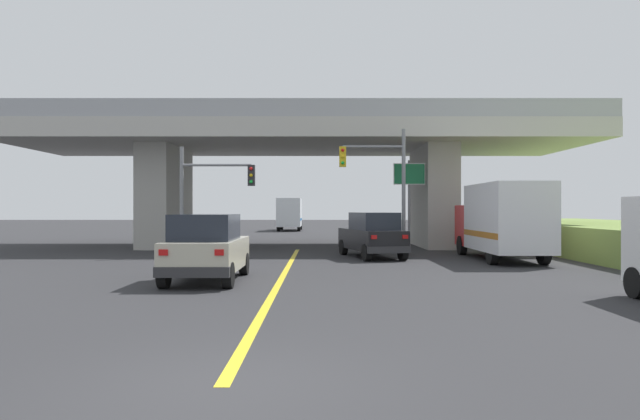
# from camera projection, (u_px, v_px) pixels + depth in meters

# --- Properties ---
(ground) EXTENTS (160.00, 160.00, 0.00)m
(ground) POSITION_uv_depth(u_px,v_px,m) (301.00, 246.00, 32.77)
(ground) COLOR #2B2B2D
(overpass_bridge) EXTENTS (32.09, 10.25, 7.62)m
(overpass_bridge) POSITION_uv_depth(u_px,v_px,m) (301.00, 154.00, 32.76)
(overpass_bridge) COLOR #B7B5AD
(overpass_bridge) RESTS_ON ground
(lane_divider_stripe) EXTENTS (0.20, 23.31, 0.01)m
(lane_divider_stripe) POSITION_uv_depth(u_px,v_px,m) (285.00, 275.00, 18.52)
(lane_divider_stripe) COLOR yellow
(lane_divider_stripe) RESTS_ON ground
(suv_lead) EXTENTS (2.03, 4.35, 2.02)m
(suv_lead) POSITION_uv_depth(u_px,v_px,m) (208.00, 248.00, 16.93)
(suv_lead) COLOR #B7B29E
(suv_lead) RESTS_ON ground
(suv_crossing) EXTENTS (2.87, 4.99, 2.02)m
(suv_crossing) POSITION_uv_depth(u_px,v_px,m) (374.00, 235.00, 25.25)
(suv_crossing) COLOR black
(suv_crossing) RESTS_ON ground
(box_truck) EXTENTS (2.33, 6.97, 3.22)m
(box_truck) POSITION_uv_depth(u_px,v_px,m) (503.00, 221.00, 23.91)
(box_truck) COLOR red
(box_truck) RESTS_ON ground
(traffic_signal_nearside) EXTENTS (3.14, 0.36, 5.97)m
(traffic_signal_nearside) POSITION_uv_depth(u_px,v_px,m) (384.00, 176.00, 26.74)
(traffic_signal_nearside) COLOR slate
(traffic_signal_nearside) RESTS_ON ground
(traffic_signal_farside) EXTENTS (3.46, 0.36, 5.04)m
(traffic_signal_farside) POSITION_uv_depth(u_px,v_px,m) (210.00, 188.00, 25.98)
(traffic_signal_farside) COLOR slate
(traffic_signal_farside) RESTS_ON ground
(highway_sign) EXTENTS (1.69, 0.17, 4.77)m
(highway_sign) POSITION_uv_depth(u_px,v_px,m) (411.00, 183.00, 30.02)
(highway_sign) COLOR slate
(highway_sign) RESTS_ON ground
(semi_truck_distant) EXTENTS (2.33, 6.71, 3.22)m
(semi_truck_distant) POSITION_uv_depth(u_px,v_px,m) (291.00, 214.00, 56.78)
(semi_truck_distant) COLOR silver
(semi_truck_distant) RESTS_ON ground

